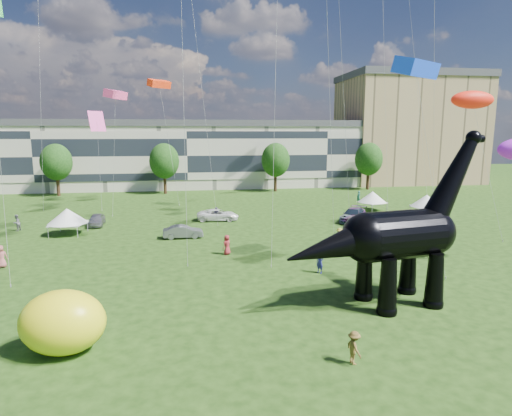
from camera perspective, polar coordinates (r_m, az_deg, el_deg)
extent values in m
plane|color=#16330C|center=(27.44, 7.93, -13.13)|extent=(220.00, 220.00, 0.00)
cube|color=beige|center=(86.27, -9.13, 6.75)|extent=(78.00, 11.00, 12.00)
cube|color=tan|center=(100.97, 19.60, 9.60)|extent=(28.00, 18.00, 22.00)
cylinder|color=#382314|center=(80.89, -24.87, 2.60)|extent=(0.56, 0.56, 3.20)
ellipsoid|color=#14380F|center=(80.49, -25.11, 5.93)|extent=(5.20, 5.20, 6.24)
cylinder|color=#382314|center=(77.81, -12.03, 3.05)|extent=(0.56, 0.56, 3.20)
ellipsoid|color=#14380F|center=(77.40, -12.15, 6.52)|extent=(5.20, 5.20, 6.24)
cylinder|color=#382314|center=(79.19, 2.60, 3.38)|extent=(0.56, 0.56, 3.20)
ellipsoid|color=#14380F|center=(78.79, 2.62, 6.79)|extent=(5.20, 5.20, 6.24)
cylinder|color=#382314|center=(84.56, 14.67, 3.49)|extent=(0.56, 0.56, 3.20)
ellipsoid|color=#14380F|center=(84.18, 14.81, 6.68)|extent=(5.20, 5.20, 6.24)
cone|color=black|center=(27.01, 17.19, -9.97)|extent=(1.38, 1.38, 3.44)
sphere|color=black|center=(27.56, 17.02, -12.93)|extent=(1.26, 1.26, 1.26)
cone|color=black|center=(28.96, 14.23, -8.46)|extent=(1.38, 1.38, 3.44)
sphere|color=black|center=(29.47, 14.11, -11.25)|extent=(1.26, 1.26, 1.26)
cone|color=black|center=(29.10, 22.74, -8.86)|extent=(1.38, 1.38, 3.44)
sphere|color=black|center=(29.60, 22.54, -11.64)|extent=(1.26, 1.26, 1.26)
cone|color=black|center=(30.91, 19.63, -7.56)|extent=(1.38, 1.38, 3.44)
sphere|color=black|center=(31.39, 19.47, -10.19)|extent=(1.26, 1.26, 1.26)
cylinder|color=black|center=(28.15, 18.62, -3.40)|extent=(5.28, 3.90, 3.09)
sphere|color=black|center=(26.77, 14.51, -3.87)|extent=(3.09, 3.09, 3.09)
sphere|color=black|center=(29.65, 22.32, -2.97)|extent=(2.98, 2.98, 2.98)
cone|color=black|center=(30.08, 24.75, 3.45)|extent=(4.55, 2.46, 6.07)
sphere|color=black|center=(30.92, 27.01, 8.33)|extent=(0.96, 0.96, 0.96)
cylinder|color=black|center=(31.16, 27.44, 8.20)|extent=(0.88, 0.64, 0.50)
cone|color=black|center=(25.67, 10.05, -5.18)|extent=(6.39, 3.44, 3.36)
imported|color=#ADAEB2|center=(53.28, -20.48, -1.49)|extent=(1.87, 4.17, 1.39)
imported|color=slate|center=(44.74, -9.70, -3.14)|extent=(4.13, 1.57, 1.34)
imported|color=white|center=(53.04, -5.11, -0.92)|extent=(5.30, 2.83, 1.42)
imported|color=#595960|center=(53.60, 12.86, -0.91)|extent=(5.16, 5.90, 1.63)
cube|color=white|center=(61.96, 15.23, 0.72)|extent=(3.93, 3.93, 0.12)
cone|color=white|center=(61.84, 15.26, 1.46)|extent=(4.97, 4.97, 1.51)
cylinder|color=#999999|center=(60.08, 15.22, -0.10)|extent=(0.06, 0.06, 1.11)
cylinder|color=#999999|center=(62.11, 17.04, 0.14)|extent=(0.06, 0.06, 1.11)
cylinder|color=#999999|center=(62.05, 13.36, 0.30)|extent=(0.06, 0.06, 1.11)
cylinder|color=#999999|center=(64.02, 15.19, 0.51)|extent=(0.06, 0.06, 1.11)
cube|color=white|center=(60.16, 21.74, 0.13)|extent=(3.30, 3.30, 0.13)
cone|color=white|center=(60.03, 21.79, 0.92)|extent=(4.17, 4.17, 1.58)
cylinder|color=#999999|center=(58.29, 21.09, -0.70)|extent=(0.06, 0.06, 1.16)
cylinder|color=#999999|center=(59.69, 23.61, -0.63)|extent=(0.06, 0.06, 1.16)
cylinder|color=#999999|center=(60.88, 19.84, -0.19)|extent=(0.06, 0.06, 1.16)
cylinder|color=#999999|center=(62.22, 22.28, -0.14)|extent=(0.06, 0.06, 1.16)
cube|color=white|center=(49.75, -23.78, -1.93)|extent=(3.54, 3.54, 0.13)
cone|color=white|center=(49.60, -23.85, -0.96)|extent=(4.49, 4.49, 1.60)
cylinder|color=#999999|center=(49.10, -25.99, -2.95)|extent=(0.06, 0.06, 1.17)
cylinder|color=#999999|center=(47.97, -22.71, -2.99)|extent=(0.06, 0.06, 1.17)
cylinder|color=#999999|center=(51.78, -24.68, -2.22)|extent=(0.06, 0.06, 1.17)
cylinder|color=#999999|center=(50.72, -21.55, -2.24)|extent=(0.06, 0.06, 1.17)
ellipsoid|color=yellow|center=(23.62, -24.35, -13.71)|extent=(4.49, 3.65, 3.19)
imported|color=#AF5757|center=(40.19, -30.84, -5.58)|extent=(1.02, 0.79, 1.84)
imported|color=brown|center=(21.57, 12.94, -17.70)|extent=(0.78, 1.13, 1.61)
imported|color=slate|center=(54.12, -29.29, -1.74)|extent=(0.95, 1.07, 1.84)
imported|color=black|center=(47.24, 17.33, -2.60)|extent=(1.54, 0.90, 1.58)
imported|color=#307978|center=(67.77, 13.52, 1.43)|extent=(0.68, 0.81, 1.88)
imported|color=#4A3271|center=(53.15, -5.33, -0.76)|extent=(0.91, 1.03, 1.67)
imported|color=maroon|center=(38.28, -3.90, -4.91)|extent=(1.02, 1.02, 1.79)
imported|color=#292895|center=(33.67, 8.53, -7.14)|extent=(0.70, 0.76, 1.75)
imported|color=olive|center=(41.65, 11.04, -3.84)|extent=(1.34, 1.17, 1.80)
ellipsoid|color=red|center=(51.48, 26.90, 12.75)|extent=(4.21, 5.21, 1.86)
cube|color=blue|center=(35.09, 20.57, 17.10)|extent=(4.20, 3.61, 1.55)
plane|color=#DE3D97|center=(70.09, -20.46, 10.79)|extent=(3.30, 2.62, 3.06)
cube|color=#F53410|center=(66.60, -12.79, 15.85)|extent=(3.55, 3.33, 1.36)
cube|color=#F24385|center=(60.22, -18.22, 14.19)|extent=(2.84, 3.64, 1.30)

